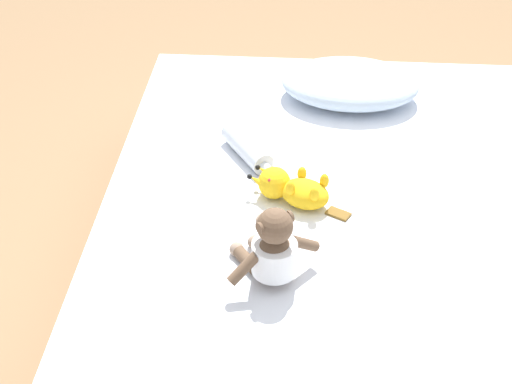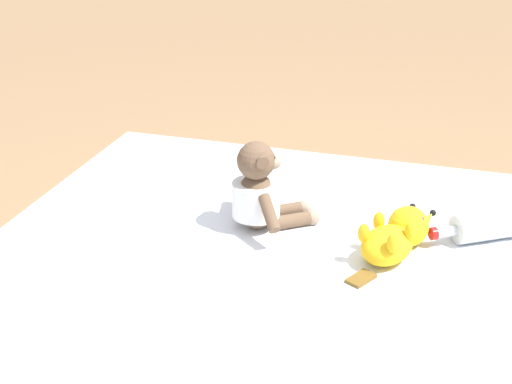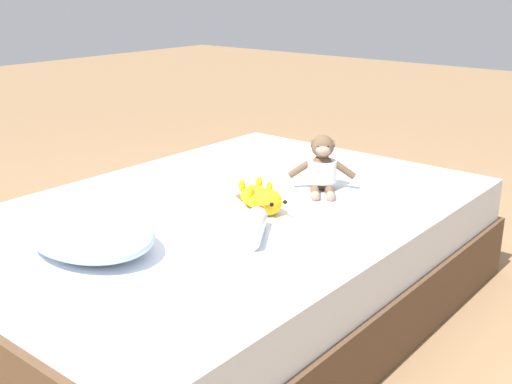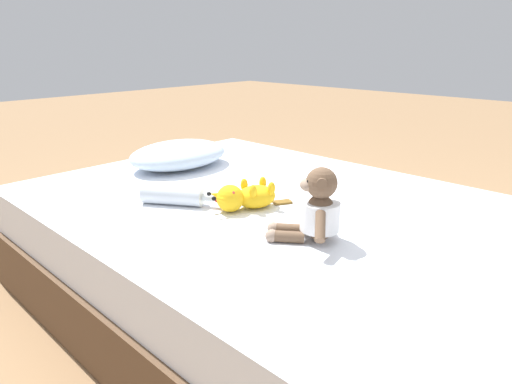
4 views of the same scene
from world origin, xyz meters
TOP-DOWN VIEW (x-y plane):
  - ground_plane at (0.00, 0.00)m, footprint 16.00×16.00m
  - bed at (0.00, 0.00)m, footprint 1.47×2.01m
  - pillow at (0.05, 0.66)m, footprint 0.52×0.38m
  - plush_monkey at (-0.18, -0.34)m, footprint 0.26×0.25m
  - plush_yellow_creature at (-0.14, 0.01)m, footprint 0.32×0.19m
  - glass_bottle at (-0.29, 0.24)m, footprint 0.21×0.28m

SIDE VIEW (x-z plane):
  - ground_plane at x=0.00m, z-range 0.00..0.00m
  - bed at x=0.00m, z-range 0.00..0.45m
  - glass_bottle at x=-0.29m, z-range 0.45..0.53m
  - plush_yellow_creature at x=-0.14m, z-range 0.45..0.55m
  - pillow at x=0.05m, z-range 0.45..0.58m
  - plush_monkey at x=-0.18m, z-range 0.43..0.67m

